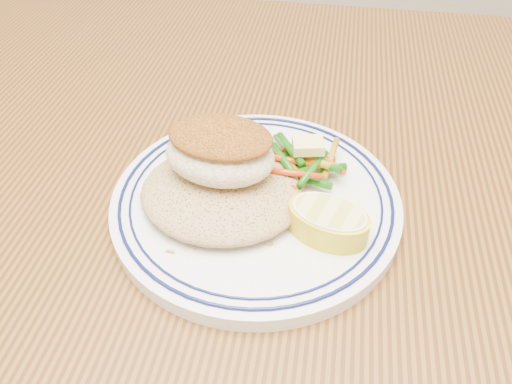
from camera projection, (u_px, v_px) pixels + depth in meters
The scene contains 7 objects.
dining_table at pixel (250, 248), 0.55m from camera, with size 1.50×0.90×0.75m.
plate at pixel (256, 200), 0.46m from camera, with size 0.26×0.26×0.02m.
rice_pilaf at pixel (222, 190), 0.44m from camera, with size 0.15×0.13×0.03m, color #977B4B.
fish_fillet at pixel (220, 151), 0.43m from camera, with size 0.10×0.08×0.05m.
vegetable_pile at pixel (301, 165), 0.46m from camera, with size 0.09×0.11×0.03m.
butter_pat at pixel (308, 145), 0.46m from camera, with size 0.03×0.02×0.01m, color #EFDD75.
lemon_wedge at pixel (328, 221), 0.41m from camera, with size 0.08×0.08×0.03m.
Camera 1 is at (0.07, -0.36, 1.07)m, focal length 35.00 mm.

